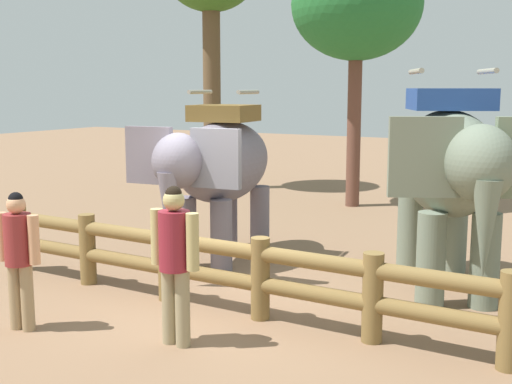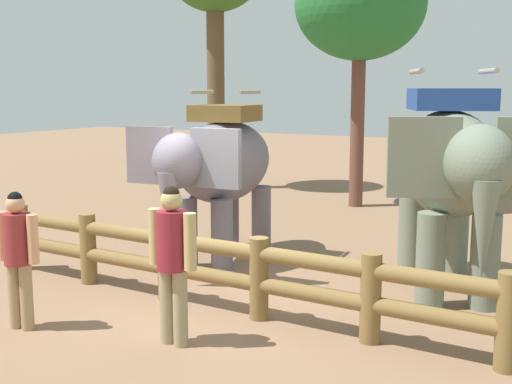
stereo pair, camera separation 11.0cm
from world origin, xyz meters
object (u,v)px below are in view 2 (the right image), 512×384
Objects in this scene: elephant_near_left at (220,166)px; log_fence at (211,264)px; tourist_woman_in_black at (173,254)px; elephant_center at (451,170)px; tree_far_left at (360,6)px; tourist_man_in_blue at (18,250)px.

log_fence is at bearing -59.88° from elephant_near_left.
tourist_woman_in_black is (1.55, -3.35, -0.55)m from elephant_near_left.
elephant_center is (2.53, 2.23, 1.17)m from log_fence.
tourist_woman_in_black is 10.22m from tree_far_left.
elephant_center is (3.76, 0.11, 0.17)m from elephant_near_left.
elephant_center is 2.03× the size of tourist_woman_in_black.
tourist_woman_in_black is at bearing -75.37° from log_fence.
tourist_man_in_blue is at bearing -135.87° from elephant_center.
tree_far_left is (-3.71, 5.94, 3.02)m from elephant_center.
log_fence is at bearing -81.75° from tree_far_left.
elephant_center is 7.63m from tree_far_left.
tourist_woman_in_black is 1.97m from tourist_man_in_blue.
tree_far_left is at bearing 87.71° from tourist_man_in_blue.
tree_far_left reaches higher than tourist_woman_in_black.
tree_far_left reaches higher than log_fence.
tree_far_left is (-1.50, 9.39, 3.74)m from tourist_woman_in_black.
tourist_woman_in_black is 1.09× the size of tourist_man_in_blue.
elephant_near_left is 3.76m from elephant_center.
elephant_center is at bearing -57.98° from tree_far_left.
elephant_center reaches higher than elephant_near_left.
tourist_man_in_blue is at bearing -95.20° from elephant_near_left.
tourist_man_in_blue is at bearing -164.50° from tourist_woman_in_black.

